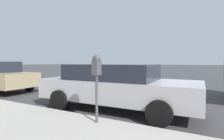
# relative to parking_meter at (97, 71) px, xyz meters

# --- Properties ---
(ground_plane) EXTENTS (220.00, 220.00, 0.00)m
(ground_plane) POSITION_rel_parking_meter_xyz_m (2.56, -0.69, -1.32)
(ground_plane) COLOR #424244
(parking_meter) EXTENTS (0.21, 0.19, 1.56)m
(parking_meter) POSITION_rel_parking_meter_xyz_m (0.00, 0.00, 0.00)
(parking_meter) COLOR #4C5156
(parking_meter) RESTS_ON sidewalk
(car_silver) EXTENTS (2.26, 5.05, 1.44)m
(car_silver) POSITION_rel_parking_meter_xyz_m (1.70, 0.39, -0.55)
(car_silver) COLOR #B7BABF
(car_silver) RESTS_ON ground_plane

